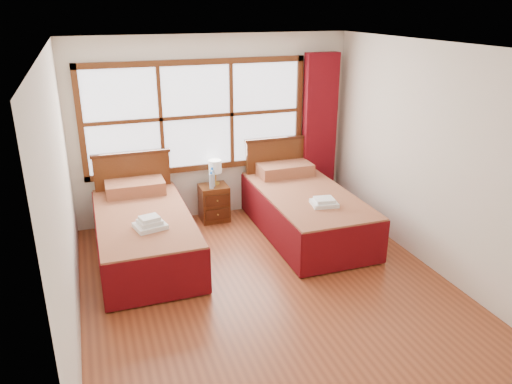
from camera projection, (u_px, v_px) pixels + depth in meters
name	position (u px, v px, depth m)	size (l,w,h in m)	color
floor	(268.00, 287.00, 5.59)	(4.50, 4.50, 0.00)	brown
ceiling	(270.00, 46.00, 4.67)	(4.50, 4.50, 0.00)	white
wall_back	(214.00, 129.00, 7.12)	(4.00, 4.00, 0.00)	silver
wall_left	(62.00, 201.00, 4.52)	(4.50, 4.50, 0.00)	silver
wall_right	(432.00, 159.00, 5.74)	(4.50, 4.50, 0.00)	silver
window	(197.00, 117.00, 6.94)	(3.16, 0.06, 1.56)	white
curtain	(319.00, 131.00, 7.53)	(0.50, 0.16, 2.30)	maroon
bed_left	(144.00, 232.00, 6.16)	(1.12, 2.18, 1.10)	#401D0D
bed_right	(304.00, 209.00, 6.82)	(1.15, 2.22, 1.12)	#401D0D
nightstand	(214.00, 203.00, 7.23)	(0.40, 0.40, 0.53)	#562B12
towels_left	(150.00, 223.00, 5.65)	(0.39, 0.36, 0.14)	white
towels_right	(324.00, 202.00, 6.26)	(0.35, 0.32, 0.09)	white
lamp	(215.00, 167.00, 7.12)	(0.18, 0.18, 0.36)	gold
bottle_near	(211.00, 181.00, 6.99)	(0.06, 0.06, 0.24)	#ADCADE
bottle_far	(212.00, 178.00, 7.07)	(0.07, 0.07, 0.28)	#ADCADE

